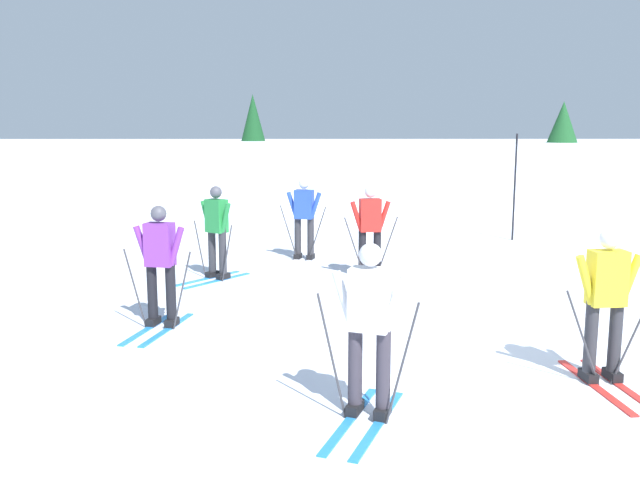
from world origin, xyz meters
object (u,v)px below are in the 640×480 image
skier_yellow (606,301)px  trail_marker_pole (515,187)px  skier_purple (160,263)px  skier_red (370,229)px  skier_blue (304,216)px  conifer_far_left (253,135)px  conifer_far_right (562,144)px  skier_green (216,230)px  skier_white (369,326)px

skier_yellow → trail_marker_pole: 9.62m
skier_purple → skier_red: 4.43m
skier_yellow → skier_blue: (-3.36, 7.01, 0.00)m
skier_blue → conifer_far_left: 13.48m
skier_purple → conifer_far_right: bearing=54.5°
skier_red → skier_green: same height
skier_red → skier_white: 6.17m
conifer_far_right → skier_purple: bearing=-125.5°
skier_yellow → trail_marker_pole: trail_marker_pole is taller
skier_purple → skier_white: 4.05m
skier_green → conifer_far_left: 15.12m
skier_yellow → skier_green: same height
skier_blue → trail_marker_pole: size_ratio=0.66×
skier_blue → trail_marker_pole: trail_marker_pole is taller
skier_green → skier_white: size_ratio=1.00×
skier_white → conifer_far_left: bearing=97.8°
skier_yellow → conifer_far_left: bearing=105.3°
skier_red → skier_purple: bearing=-135.6°
trail_marker_pole → conifer_far_left: bearing=124.0°
skier_red → skier_blue: same height
skier_yellow → skier_green: (-4.93, 5.19, 0.00)m
skier_purple → skier_green: bearing=83.3°
skier_green → trail_marker_pole: size_ratio=0.66×
skier_purple → skier_red: size_ratio=1.00×
skier_red → skier_green: 2.81m
skier_purple → conifer_far_right: 19.15m
skier_white → conifer_far_right: size_ratio=0.47×
skier_yellow → skier_white: 2.79m
skier_purple → skier_green: size_ratio=1.00×
skier_red → skier_yellow: same height
skier_green → skier_yellow: bearing=-46.4°
conifer_far_left → trail_marker_pole: bearing=-56.0°
skier_white → conifer_far_left: conifer_far_left is taller
skier_yellow → skier_red: bearing=112.0°
skier_red → conifer_far_right: bearing=57.5°
skier_yellow → conifer_far_right: bearing=71.8°
skier_red → skier_white: (-0.51, -6.15, 0.00)m
skier_red → skier_green: bearing=-178.7°
skier_purple → skier_white: (2.65, -3.06, 0.00)m
skier_red → conifer_far_right: conifer_far_right is taller
skier_blue → skier_green: size_ratio=1.00×
conifer_far_left → skier_green: bearing=-87.7°
skier_green → skier_white: same height
skier_red → skier_yellow: bearing=-68.0°
skier_green → skier_red: bearing=1.3°
skier_purple → skier_blue: size_ratio=1.00×
skier_yellow → conifer_far_left: conifer_far_left is taller
skier_red → conifer_far_left: conifer_far_left is taller
skier_green → trail_marker_pole: trail_marker_pole is taller
conifer_far_right → skier_red: bearing=-122.5°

